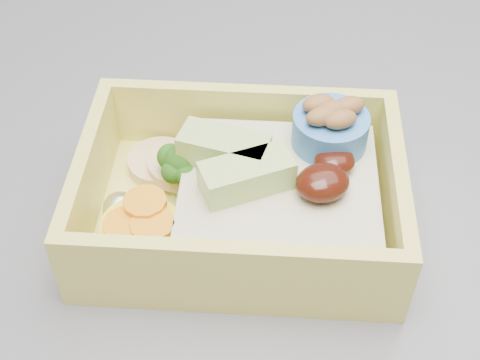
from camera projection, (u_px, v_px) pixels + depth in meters
name	position (u px, v px, depth m)	size (l,w,h in m)	color
bento_box	(249.00, 193.00, 0.41)	(0.23, 0.20, 0.07)	#D5CD58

